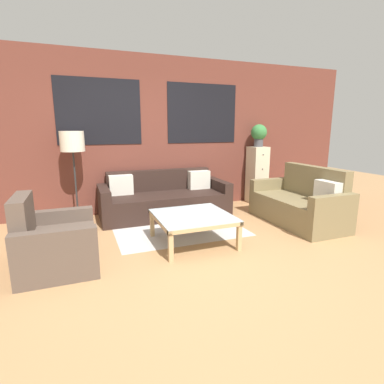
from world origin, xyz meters
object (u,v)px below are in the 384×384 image
Objects in this scene: floor_lamp at (72,145)px; drawer_cabinet at (257,175)px; settee_vintage at (300,204)px; potted_plant at (259,134)px; couch_dark at (164,200)px; coffee_table at (193,218)px; armchair_corner at (55,244)px.

floor_lamp reaches higher than drawer_cabinet.
settee_vintage is 1.83m from potted_plant.
couch_dark is at bearing -4.11° from floor_lamp.
couch_dark is 2.36m from potted_plant.
potted_plant is at bearing 38.58° from coffee_table.
floor_lamp is (-3.40, 1.34, 0.96)m from settee_vintage.
settee_vintage is 1.09× the size of floor_lamp.
floor_lamp is 3.32× the size of potted_plant.
potted_plant is at bearing 6.26° from couch_dark.
potted_plant is (3.76, 1.78, 1.14)m from armchair_corner.
coffee_table is 2.86m from potted_plant.
armchair_corner is at bearing -175.04° from settee_vintage.
floor_lamp is (-1.45, 0.10, 0.99)m from couch_dark.
coffee_table is 2.29m from floor_lamp.
coffee_table is (-0.01, -1.42, 0.07)m from couch_dark.
floor_lamp is 3.58m from drawer_cabinet.
potted_plant is at bearing 90.00° from drawer_cabinet.
potted_plant is at bearing 25.25° from armchair_corner.
couch_dark is at bearing 42.25° from armchair_corner.
floor_lamp is 3.52m from potted_plant.
couch_dark is 2.09m from drawer_cabinet.
armchair_corner is at bearing -154.75° from potted_plant.
couch_dark is 2.37× the size of armchair_corner.
potted_plant reaches higher than coffee_table.
drawer_cabinet is (0.11, 1.46, 0.27)m from settee_vintage.
drawer_cabinet is at bearing 85.56° from settee_vintage.
potted_plant is (2.06, 0.23, 1.14)m from couch_dark.
floor_lamp reaches higher than armchair_corner.
couch_dark reaches higher than coffee_table.
floor_lamp is at bearing 158.52° from settee_vintage.
armchair_corner is 0.81× the size of drawer_cabinet.
armchair_corner reaches higher than couch_dark.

